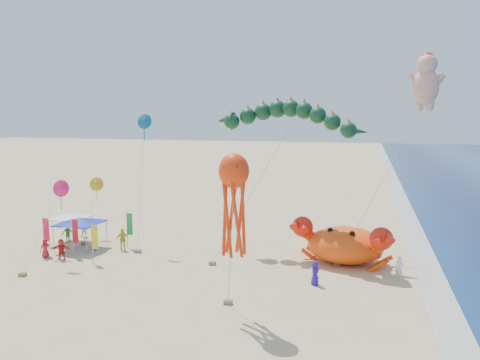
{
  "coord_description": "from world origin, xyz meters",
  "views": [
    {
      "loc": [
        7.2,
        -32.09,
        11.51
      ],
      "look_at": [
        -2.0,
        2.0,
        6.5
      ],
      "focal_mm": 35.0,
      "sensor_mm": 36.0,
      "label": 1
    }
  ],
  "objects_px": {
    "dragon_kite": "(286,122)",
    "canopy_white": "(70,215)",
    "canopy_blue": "(80,221)",
    "octopus_kite": "(234,197)",
    "cherub_kite": "(426,80)",
    "crab_inflatable": "(345,244)"
  },
  "relations": [
    {
      "from": "crab_inflatable",
      "to": "octopus_kite",
      "type": "relative_size",
      "value": 0.85
    },
    {
      "from": "dragon_kite",
      "to": "canopy_white",
      "type": "distance_m",
      "value": 20.98
    },
    {
      "from": "dragon_kite",
      "to": "canopy_blue",
      "type": "relative_size",
      "value": 3.38
    },
    {
      "from": "crab_inflatable",
      "to": "octopus_kite",
      "type": "xyz_separation_m",
      "value": [
        -5.76,
        -11.37,
        5.38
      ]
    },
    {
      "from": "dragon_kite",
      "to": "crab_inflatable",
      "type": "bearing_deg",
      "value": -20.38
    },
    {
      "from": "cherub_kite",
      "to": "canopy_blue",
      "type": "height_order",
      "value": "cherub_kite"
    },
    {
      "from": "crab_inflatable",
      "to": "dragon_kite",
      "type": "xyz_separation_m",
      "value": [
        -5.12,
        1.9,
        9.31
      ]
    },
    {
      "from": "crab_inflatable",
      "to": "canopy_white",
      "type": "bearing_deg",
      "value": -179.35
    },
    {
      "from": "dragon_kite",
      "to": "canopy_blue",
      "type": "xyz_separation_m",
      "value": [
        -17.03,
        -3.79,
        -8.4
      ]
    },
    {
      "from": "crab_inflatable",
      "to": "dragon_kite",
      "type": "distance_m",
      "value": 10.79
    },
    {
      "from": "octopus_kite",
      "to": "canopy_white",
      "type": "bearing_deg",
      "value": 148.99
    },
    {
      "from": "canopy_white",
      "to": "octopus_kite",
      "type": "bearing_deg",
      "value": -31.01
    },
    {
      "from": "cherub_kite",
      "to": "canopy_blue",
      "type": "relative_size",
      "value": 4.42
    },
    {
      "from": "octopus_kite",
      "to": "canopy_white",
      "type": "distance_m",
      "value": 22.01
    },
    {
      "from": "canopy_blue",
      "to": "canopy_white",
      "type": "relative_size",
      "value": 1.17
    },
    {
      "from": "dragon_kite",
      "to": "canopy_white",
      "type": "relative_size",
      "value": 3.96
    },
    {
      "from": "canopy_white",
      "to": "cherub_kite",
      "type": "bearing_deg",
      "value": 10.15
    },
    {
      "from": "canopy_blue",
      "to": "crab_inflatable",
      "type": "bearing_deg",
      "value": 4.88
    },
    {
      "from": "dragon_kite",
      "to": "cherub_kite",
      "type": "xyz_separation_m",
      "value": [
        10.87,
        3.19,
        3.36
      ]
    },
    {
      "from": "dragon_kite",
      "to": "octopus_kite",
      "type": "relative_size",
      "value": 1.34
    },
    {
      "from": "canopy_blue",
      "to": "canopy_white",
      "type": "height_order",
      "value": "same"
    },
    {
      "from": "dragon_kite",
      "to": "canopy_white",
      "type": "xyz_separation_m",
      "value": [
        -19.11,
        -2.18,
        -8.4
      ]
    }
  ]
}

